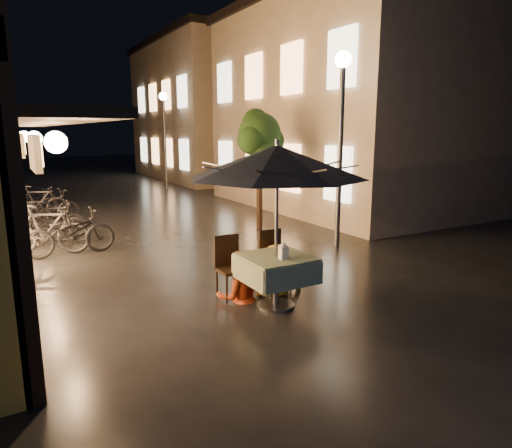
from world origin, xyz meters
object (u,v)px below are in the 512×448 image
streetlamp_near (341,115)px  table_lantern (283,250)px  person_orange (239,252)px  person_yellow (279,246)px  bicycle_0 (70,233)px  cafe_table (276,269)px  patio_umbrella (277,162)px

streetlamp_near → table_lantern: size_ratio=16.92×
table_lantern → person_orange: person_orange is taller
person_orange → person_yellow: person_yellow is taller
bicycle_0 → person_orange: bearing=-157.1°
cafe_table → table_lantern: table_lantern is taller
streetlamp_near → patio_umbrella: bearing=-142.2°
table_lantern → person_yellow: (0.37, 0.71, -0.15)m
streetlamp_near → bicycle_0: streetlamp_near is taller
streetlamp_near → person_orange: 4.51m
streetlamp_near → cafe_table: 4.62m
person_orange → person_yellow: (0.70, -0.03, 0.02)m
streetlamp_near → bicycle_0: bearing=158.7°
cafe_table → bicycle_0: 5.07m
person_yellow → patio_umbrella: bearing=64.2°
person_yellow → streetlamp_near: bearing=-135.8°
person_yellow → bicycle_0: person_yellow is taller
table_lantern → person_yellow: bearing=62.5°
table_lantern → bicycle_0: (-2.25, 4.74, -0.44)m
streetlamp_near → person_orange: bearing=-151.4°
streetlamp_near → cafe_table: (-3.16, -2.44, -2.33)m
streetlamp_near → table_lantern: 4.57m
streetlamp_near → cafe_table: size_ratio=4.27×
streetlamp_near → bicycle_0: size_ratio=2.30×
cafe_table → person_yellow: size_ratio=0.64×
bicycle_0 → streetlamp_near: bearing=-114.1°
streetlamp_near → bicycle_0: 6.29m
person_orange → patio_umbrella: bearing=135.1°
person_yellow → bicycle_0: 4.81m
streetlamp_near → patio_umbrella: streetlamp_near is taller
person_orange → bicycle_0: size_ratio=0.82×
streetlamp_near → bicycle_0: (-5.40, 2.10, -2.43)m
person_orange → bicycle_0: person_orange is taller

